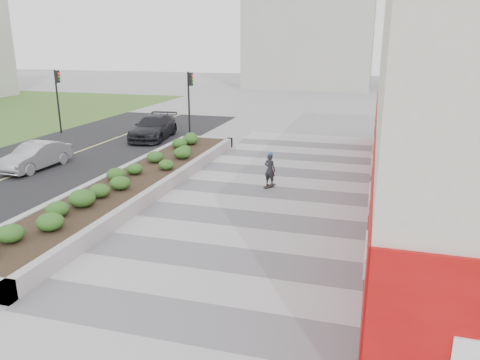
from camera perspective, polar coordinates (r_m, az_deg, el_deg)
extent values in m
plane|color=gray|center=(12.11, -4.97, -13.08)|extent=(160.00, 160.00, 0.00)
cube|color=#A8A8AD|center=(14.65, -0.76, -7.52)|extent=(8.00, 36.00, 0.01)
cube|color=beige|center=(19.15, 25.67, 9.02)|extent=(6.00, 24.00, 8.00)
cube|color=#B70E0F|center=(19.32, 16.03, 2.50)|extent=(0.12, 24.00, 3.00)
cube|color=#9E9EA0|center=(27.90, -3.96, 4.71)|extent=(3.00, 0.30, 0.55)
cube|color=#9E9EA0|center=(20.73, -15.86, -0.06)|extent=(0.30, 18.00, 0.55)
cube|color=#9E9EA0|center=(19.47, -9.08, -0.69)|extent=(0.30, 18.00, 0.55)
cube|color=#2D2116|center=(20.07, -12.57, -0.44)|extent=(2.40, 17.40, 0.50)
cube|color=black|center=(23.88, -26.40, 0.29)|extent=(10.00, 40.00, 0.00)
cylinder|color=black|center=(29.75, -6.24, 8.96)|extent=(0.12, 0.12, 4.20)
cube|color=black|center=(29.51, -6.01, 12.13)|extent=(0.18, 0.28, 0.80)
cylinder|color=black|center=(33.89, -21.32, 8.87)|extent=(0.12, 0.12, 4.20)
cube|color=black|center=(33.63, -21.36, 11.65)|extent=(0.18, 0.28, 0.80)
cube|color=#ADAAA3|center=(65.52, 8.77, 19.89)|extent=(16.00, 12.00, 20.00)
cylinder|color=#595654|center=(14.52, 1.15, -7.75)|extent=(0.44, 0.44, 0.01)
cube|color=black|center=(19.98, 3.62, -0.70)|extent=(0.44, 0.74, 0.02)
imported|color=#242428|center=(19.78, 3.66, 1.25)|extent=(0.58, 0.46, 1.39)
sphere|color=blue|center=(19.62, 3.69, 3.09)|extent=(0.23, 0.23, 0.23)
imported|color=#A4A5AB|center=(24.75, -23.66, 2.69)|extent=(1.55, 3.95, 1.28)
imported|color=black|center=(30.38, -10.50, 6.32)|extent=(2.65, 5.22, 1.45)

